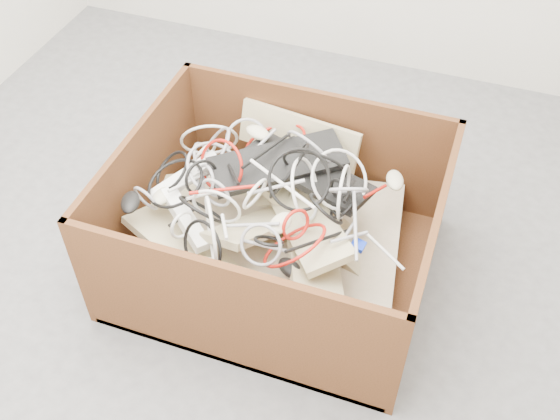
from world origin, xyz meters
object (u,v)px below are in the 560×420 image
(power_strip_left, at_px, (184,178))
(vga_plug, at_px, (358,245))
(power_strip_right, at_px, (185,219))
(cardboard_box, at_px, (274,242))

(power_strip_left, xyz_separation_m, vga_plug, (0.68, -0.09, -0.01))
(power_strip_right, xyz_separation_m, vga_plug, (0.61, 0.06, 0.02))
(power_strip_right, distance_m, vga_plug, 0.61)
(cardboard_box, distance_m, power_strip_right, 0.37)
(power_strip_left, height_order, power_strip_right, power_strip_left)
(power_strip_left, relative_size, vga_plug, 6.44)
(power_strip_right, height_order, vga_plug, power_strip_right)
(cardboard_box, relative_size, vga_plug, 24.90)
(power_strip_right, bearing_deg, vga_plug, 44.27)
(vga_plug, bearing_deg, cardboard_box, 171.70)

